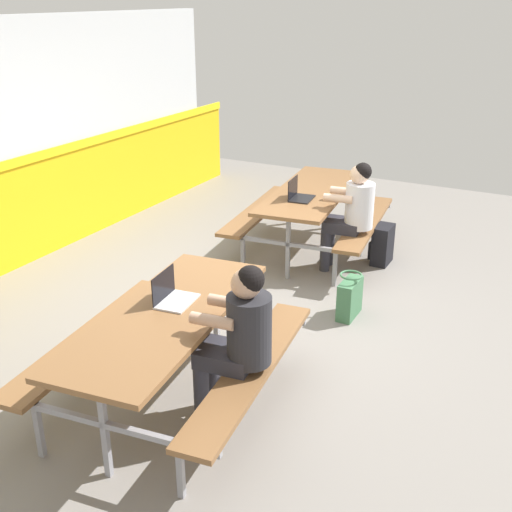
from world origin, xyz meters
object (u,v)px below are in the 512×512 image
at_px(picnic_table_left, 167,333).
at_px(laptop_silver, 172,296).
at_px(student_further, 352,209).
at_px(student_nearer, 238,333).
at_px(picnic_table_right, 311,204).
at_px(laptop_dark, 299,195).
at_px(tote_bag_bright, 350,297).
at_px(backpack_dark, 382,245).

relative_size(picnic_table_left, laptop_silver, 6.06).
bearing_deg(student_further, student_nearer, -175.58).
distance_m(student_further, laptop_silver, 2.74).
bearing_deg(student_further, picnic_table_right, 61.77).
relative_size(laptop_dark, tote_bag_bright, 0.80).
bearing_deg(tote_bag_bright, picnic_table_right, 36.19).
bearing_deg(picnic_table_left, student_further, -6.67).
height_order(laptop_silver, tote_bag_bright, laptop_silver).
bearing_deg(laptop_dark, picnic_table_right, 1.00).
xyz_separation_m(picnic_table_left, student_further, (2.88, -0.34, 0.13)).
relative_size(laptop_silver, laptop_dark, 1.00).
height_order(picnic_table_right, laptop_silver, laptop_silver).
xyz_separation_m(student_nearer, backpack_dark, (3.21, -0.03, -0.49)).
relative_size(laptop_dark, backpack_dark, 0.78).
height_order(picnic_table_right, laptop_dark, laptop_dark).
xyz_separation_m(picnic_table_right, laptop_silver, (-3.04, -0.21, 0.21)).
xyz_separation_m(laptop_dark, backpack_dark, (0.41, -0.84, -0.57)).
bearing_deg(laptop_silver, laptop_dark, 4.26).
bearing_deg(student_nearer, picnic_table_right, 14.51).
xyz_separation_m(laptop_silver, backpack_dark, (3.08, -0.65, -0.57)).
bearing_deg(tote_bag_bright, picnic_table_left, 159.49).
relative_size(student_nearer, backpack_dark, 2.74).
distance_m(student_nearer, tote_bag_bright, 1.92).
bearing_deg(student_nearer, student_further, 4.42).
bearing_deg(backpack_dark, picnic_table_right, 92.75).
xyz_separation_m(student_nearer, laptop_silver, (0.13, 0.61, 0.08)).
xyz_separation_m(picnic_table_left, picnic_table_right, (3.20, 0.26, 0.00)).
xyz_separation_m(backpack_dark, tote_bag_bright, (-1.36, -0.11, -0.02)).
bearing_deg(student_nearer, laptop_dark, 16.20).
bearing_deg(picnic_table_left, picnic_table_right, 4.69).
bearing_deg(picnic_table_left, laptop_silver, 19.28).
bearing_deg(picnic_table_right, laptop_dark, -179.00).
height_order(laptop_silver, backpack_dark, laptop_silver).
distance_m(laptop_silver, tote_bag_bright, 1.97).
bearing_deg(picnic_table_left, student_nearer, -86.49).
relative_size(picnic_table_right, laptop_silver, 6.06).
xyz_separation_m(picnic_table_right, laptop_dark, (-0.37, -0.01, 0.21)).
bearing_deg(backpack_dark, student_nearer, 179.43).
xyz_separation_m(student_nearer, tote_bag_bright, (1.85, -0.15, -0.51)).
relative_size(laptop_silver, tote_bag_bright, 0.80).
bearing_deg(student_further, tote_bag_bright, -159.84).
distance_m(student_nearer, student_further, 2.85).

